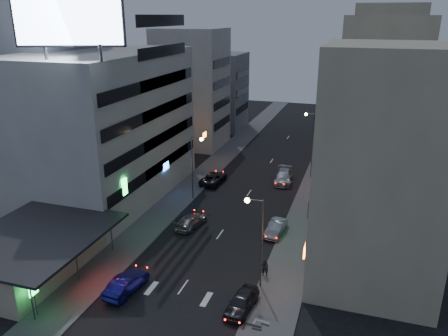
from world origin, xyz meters
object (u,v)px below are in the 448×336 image
at_px(parked_car_left, 214,178).
at_px(road_car_silver, 191,221).
at_px(scooter_black_b, 263,320).
at_px(parked_car_right_near, 242,302).
at_px(parked_car_right_mid, 276,228).
at_px(road_car_blue, 126,284).
at_px(scooter_silver_b, 271,317).
at_px(parked_car_right_far, 284,177).
at_px(person, 265,267).

bearing_deg(parked_car_left, road_car_silver, 101.73).
relative_size(road_car_silver, scooter_black_b, 2.35).
distance_m(parked_car_right_near, scooter_black_b, 2.59).
height_order(parked_car_right_near, parked_car_left, parked_car_left).
bearing_deg(parked_car_right_mid, scooter_black_b, -76.37).
bearing_deg(road_car_silver, road_car_blue, 96.25).
bearing_deg(scooter_silver_b, scooter_black_b, 148.20).
bearing_deg(parked_car_right_far, person, -89.86).
relative_size(parked_car_right_near, person, 2.53).
xyz_separation_m(parked_car_left, scooter_black_b, (13.26, -26.92, -0.01)).
distance_m(parked_car_right_near, road_car_silver, 15.25).
distance_m(road_car_blue, person, 11.99).
height_order(parked_car_right_near, parked_car_right_mid, parked_car_right_near).
height_order(person, scooter_black_b, person).
bearing_deg(person, parked_car_right_mid, -99.63).
xyz_separation_m(parked_car_right_far, scooter_silver_b, (4.59, -29.66, -0.16)).
xyz_separation_m(parked_car_right_near, parked_car_right_far, (-2.07, 28.70, 0.09)).
bearing_deg(person, road_car_blue, 14.09).
xyz_separation_m(parked_car_left, road_car_silver, (1.99, -13.20, -0.06)).
bearing_deg(scooter_silver_b, road_car_silver, 47.46).
height_order(parked_car_right_mid, person, person).
relative_size(parked_car_right_mid, road_car_silver, 0.91).
xyz_separation_m(scooter_black_b, scooter_silver_b, (0.46, 0.60, -0.07)).
relative_size(parked_car_left, person, 3.17).
xyz_separation_m(parked_car_right_far, person, (2.77, -23.64, 0.15)).
bearing_deg(parked_car_right_mid, parked_car_right_far, 103.39).
relative_size(parked_car_right_near, parked_car_right_far, 0.76).
distance_m(person, scooter_black_b, 6.76).
relative_size(road_car_silver, scooter_silver_b, 2.65).
xyz_separation_m(parked_car_right_far, road_car_blue, (-7.76, -29.37, -0.05)).
height_order(parked_car_right_mid, scooter_silver_b, parked_car_right_mid).
bearing_deg(parked_car_left, scooter_silver_b, 120.70).
bearing_deg(scooter_black_b, parked_car_right_near, 54.73).
bearing_deg(scooter_silver_b, parked_car_left, 33.18).
bearing_deg(scooter_silver_b, parked_car_right_mid, 15.66).
relative_size(parked_car_right_far, person, 3.33).
relative_size(parked_car_left, parked_car_right_far, 0.95).
bearing_deg(parked_car_right_far, scooter_silver_b, -87.74).
bearing_deg(person, parked_car_left, -74.09).
bearing_deg(scooter_black_b, person, 13.44).
xyz_separation_m(road_car_blue, scooter_silver_b, (12.35, -0.28, -0.10)).
bearing_deg(parked_car_right_mid, road_car_blue, -119.33).
xyz_separation_m(parked_car_left, scooter_silver_b, (13.72, -26.32, -0.08)).
bearing_deg(road_car_silver, person, 153.38).
bearing_deg(parked_car_right_near, scooter_silver_b, -14.02).
distance_m(road_car_blue, scooter_black_b, 11.92).
relative_size(person, scooter_silver_b, 0.95).
distance_m(parked_car_right_mid, road_car_silver, 9.28).
bearing_deg(road_car_blue, person, -145.94).
height_order(road_car_silver, person, person).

